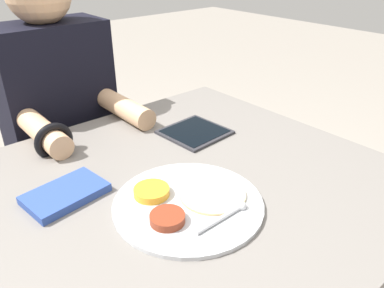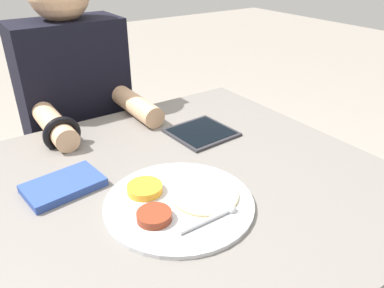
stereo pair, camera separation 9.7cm
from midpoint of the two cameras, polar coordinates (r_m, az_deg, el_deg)
name	(u,v)px [view 1 (the left image)]	position (r m, az deg, el deg)	size (l,w,h in m)	color
thali_tray	(187,203)	(0.85, -4.11, -9.05)	(0.34, 0.34, 0.03)	#B7BABF
red_notebook	(66,194)	(0.94, -21.59, -7.23)	(0.19, 0.14, 0.02)	silver
tablet_device	(195,132)	(1.16, -1.98, 1.77)	(0.19, 0.19, 0.01)	#28282D
person_diner	(67,149)	(1.50, -20.31, -0.81)	(0.38, 0.47, 1.25)	black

